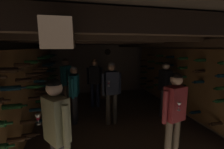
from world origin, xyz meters
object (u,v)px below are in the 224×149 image
at_px(person_guest_near_left, 57,128).
at_px(person_guest_mid_right, 165,85).
at_px(person_guest_near_right, 174,110).
at_px(person_host_center, 111,87).
at_px(person_guest_mid_left, 74,89).
at_px(person_guest_rear_center, 95,79).
at_px(person_guest_far_left, 66,79).
at_px(wine_crate_stack, 106,91).
at_px(display_bottle, 108,81).

bearing_deg(person_guest_near_left, person_guest_mid_right, 34.27).
height_order(person_guest_near_left, person_guest_near_right, person_guest_near_left).
relative_size(person_host_center, person_guest_mid_right, 1.01).
bearing_deg(person_guest_mid_left, person_guest_rear_center, 56.49).
bearing_deg(person_guest_near_left, person_guest_far_left, 91.07).
relative_size(person_guest_rear_center, person_guest_near_right, 1.00).
bearing_deg(person_guest_mid_right, wine_crate_stack, 120.46).
xyz_separation_m(person_host_center, person_guest_mid_left, (-0.97, 0.32, -0.09)).
relative_size(wine_crate_stack, person_guest_far_left, 0.35).
xyz_separation_m(wine_crate_stack, display_bottle, (0.09, -0.01, 0.44)).
distance_m(wine_crate_stack, person_guest_rear_center, 1.27).
relative_size(person_guest_rear_center, person_guest_far_left, 0.97).
relative_size(person_guest_mid_left, person_guest_far_left, 0.92).
distance_m(person_guest_near_right, person_guest_far_left, 3.57).
bearing_deg(person_guest_mid_right, person_host_center, 179.93).
distance_m(wine_crate_stack, person_guest_mid_right, 2.68).
bearing_deg(person_guest_near_right, display_bottle, 95.69).
bearing_deg(person_guest_mid_left, person_guest_near_left, -95.35).
relative_size(person_host_center, person_guest_rear_center, 1.01).
bearing_deg(person_guest_near_left, person_guest_rear_center, 74.64).
bearing_deg(person_guest_mid_left, display_bottle, 55.07).
bearing_deg(display_bottle, person_host_center, -99.16).
height_order(display_bottle, person_guest_mid_right, person_guest_mid_right).
relative_size(display_bottle, person_guest_mid_right, 0.21).
xyz_separation_m(person_guest_mid_left, person_guest_near_left, (-0.21, -2.19, 0.08)).
distance_m(person_guest_mid_left, person_guest_rear_center, 1.23).
bearing_deg(display_bottle, person_guest_mid_left, -124.93).
xyz_separation_m(wine_crate_stack, person_guest_near_right, (0.47, -3.88, 0.72)).
xyz_separation_m(display_bottle, person_guest_near_right, (0.39, -3.87, 0.28)).
relative_size(wine_crate_stack, display_bottle, 1.71).
distance_m(person_guest_near_left, person_guest_far_left, 3.19).
distance_m(display_bottle, person_guest_mid_left, 2.32).
bearing_deg(person_guest_far_left, person_guest_rear_center, 1.33).
height_order(person_guest_near_left, person_guest_mid_right, person_guest_near_left).
bearing_deg(person_guest_far_left, display_bottle, 29.35).
xyz_separation_m(wine_crate_stack, person_guest_far_left, (-1.50, -0.90, 0.76)).
distance_m(person_host_center, person_guest_mid_right, 1.58).
relative_size(display_bottle, person_guest_rear_center, 0.21).
height_order(wine_crate_stack, person_guest_mid_left, person_guest_mid_left).
distance_m(person_host_center, person_guest_far_left, 1.80).
xyz_separation_m(person_host_center, person_guest_near_left, (-1.17, -1.87, -0.00)).
height_order(person_guest_rear_center, person_guest_far_left, person_guest_far_left).
bearing_deg(person_guest_mid_left, person_guest_far_left, 104.83).
bearing_deg(person_host_center, person_guest_near_right, -65.92).
xyz_separation_m(display_bottle, person_guest_mid_left, (-1.32, -1.89, 0.22)).
xyz_separation_m(person_guest_near_left, person_guest_near_right, (1.91, 0.22, -0.02)).
xyz_separation_m(display_bottle, person_guest_rear_center, (-0.65, -0.87, 0.29)).
xyz_separation_m(person_guest_near_right, person_guest_mid_right, (0.84, 1.66, 0.01)).
relative_size(person_guest_near_right, person_guest_mid_right, 0.99).
xyz_separation_m(person_guest_mid_left, person_guest_far_left, (-0.27, 1.00, 0.10)).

